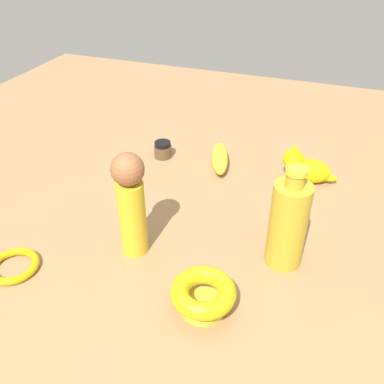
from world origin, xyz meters
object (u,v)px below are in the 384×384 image
Objects in this scene: bottle_tall at (288,223)px; nail_polish_jar at (163,149)px; banana at (220,158)px; cat_figurine at (305,167)px; bangle at (14,266)px; person_figure_adult at (131,202)px; bowl at (203,294)px.

nail_polish_jar is at bearing -37.99° from bottle_tall.
bottle_tall is 0.38m from banana.
banana is at bearing -0.19° from cat_figurine.
bangle is 0.69m from cat_figurine.
nail_polish_jar is 0.22× the size of person_figure_adult.
nail_polish_jar is 0.39m from person_figure_adult.
bangle is 0.86× the size of bowl.
cat_figurine is at bearing -178.63° from nail_polish_jar.
bangle is 0.61× the size of banana.
bottle_tall is 0.49m from nail_polish_jar.
person_figure_adult reaches higher than banana.
cat_figurine is at bearing -102.75° from bowl.
banana is at bearing -76.50° from bowl.
nail_polish_jar is 0.43× the size of bowl.
bottle_tall is at bearing 142.01° from nail_polish_jar.
banana is at bearing -116.80° from bangle.
bowl is (-0.27, 0.46, 0.01)m from nail_polish_jar.
bottle_tall reaches higher than cat_figurine.
bowl is 0.48m from cat_figurine.
bottle_tall reaches higher than nail_polish_jar.
cat_figurine reaches higher than nail_polish_jar.
bangle is at bearing 22.64° from bottle_tall.
bottle_tall is at bearing 90.13° from cat_figurine.
bottle_tall is 1.34× the size of banana.
bottle_tall is at bearing 18.27° from banana.
person_figure_adult is at bearing -26.87° from banana.
banana is 0.16m from nail_polish_jar.
bangle is 0.69× the size of cat_figurine.
bangle is at bearing 46.74° from cat_figurine.
bangle is (0.48, 0.20, -0.08)m from bottle_tall.
banana is 1.13× the size of cat_figurine.
nail_polish_jar is 0.54m from bowl.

